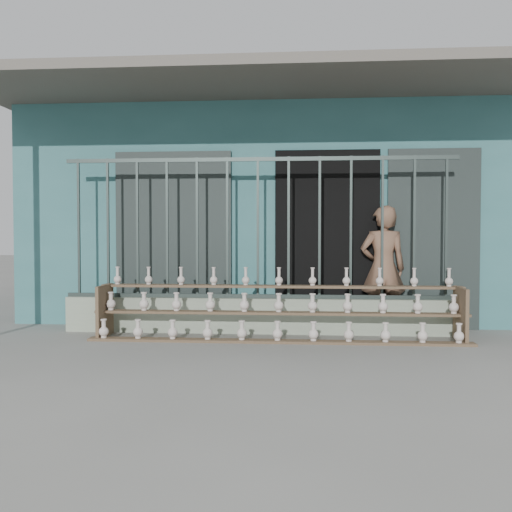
{
  "coord_description": "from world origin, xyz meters",
  "views": [
    {
      "loc": [
        0.55,
        -5.95,
        1.24
      ],
      "look_at": [
        0.0,
        1.0,
        1.0
      ],
      "focal_mm": 40.0,
      "sensor_mm": 36.0,
      "label": 1
    }
  ],
  "objects": [
    {
      "name": "elderly_woman",
      "position": [
        1.63,
        1.63,
        0.82
      ],
      "size": [
        0.63,
        0.45,
        1.64
      ],
      "primitive_type": "imported",
      "rotation": [
        0.0,
        0.0,
        3.23
      ],
      "color": "brown",
      "rests_on": "ground"
    },
    {
      "name": "workshop_building",
      "position": [
        0.0,
        4.23,
        1.62
      ],
      "size": [
        7.4,
        6.6,
        3.21
      ],
      "color": "#32676A",
      "rests_on": "ground"
    },
    {
      "name": "parapet_wall",
      "position": [
        0.0,
        1.3,
        0.23
      ],
      "size": [
        5.0,
        0.2,
        0.45
      ],
      "primitive_type": "cube",
      "color": "gray",
      "rests_on": "ground"
    },
    {
      "name": "shelf_rack",
      "position": [
        0.28,
        0.89,
        0.36
      ],
      "size": [
        4.5,
        0.68,
        0.85
      ],
      "color": "brown",
      "rests_on": "ground"
    },
    {
      "name": "security_fence",
      "position": [
        -0.0,
        1.3,
        1.35
      ],
      "size": [
        5.0,
        0.04,
        1.8
      ],
      "color": "#283330",
      "rests_on": "parapet_wall"
    },
    {
      "name": "ground",
      "position": [
        0.0,
        0.0,
        0.0
      ],
      "size": [
        60.0,
        60.0,
        0.0
      ],
      "primitive_type": "plane",
      "color": "slate"
    }
  ]
}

